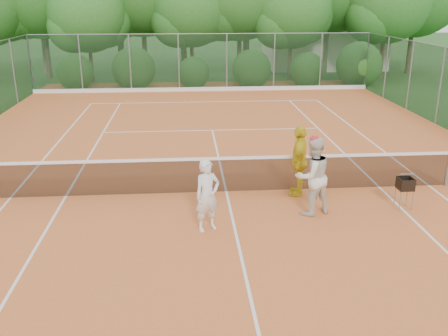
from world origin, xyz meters
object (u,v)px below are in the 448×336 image
at_px(player_white, 207,196).
at_px(player_center_grp, 312,176).
at_px(player_yellow, 299,161).
at_px(ball_hopper, 405,184).

xyz_separation_m(player_white, player_center_grp, (2.44, 0.66, 0.14)).
distance_m(player_white, player_center_grp, 2.54).
distance_m(player_center_grp, player_yellow, 1.21).
xyz_separation_m(player_center_grp, player_yellow, (-0.03, 1.21, -0.03)).
bearing_deg(ball_hopper, player_white, -161.84).
xyz_separation_m(player_white, player_yellow, (2.41, 1.88, 0.11)).
bearing_deg(player_center_grp, ball_hopper, 3.02).
height_order(player_center_grp, player_yellow, player_center_grp).
bearing_deg(player_white, player_center_grp, -11.39).
bearing_deg(player_yellow, player_white, -35.32).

